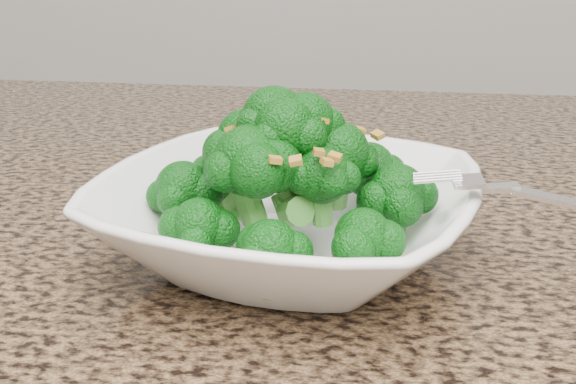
# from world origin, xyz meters

# --- Properties ---
(granite_counter) EXTENTS (1.64, 1.04, 0.03)m
(granite_counter) POSITION_xyz_m (0.00, 0.30, 0.89)
(granite_counter) COLOR brown
(granite_counter) RESTS_ON cabinet
(bowl) EXTENTS (0.30, 0.30, 0.06)m
(bowl) POSITION_xyz_m (0.11, 0.23, 0.93)
(bowl) COLOR white
(bowl) RESTS_ON granite_counter
(broccoli_pile) EXTENTS (0.22, 0.22, 0.08)m
(broccoli_pile) POSITION_xyz_m (0.11, 0.23, 1.00)
(broccoli_pile) COLOR #09560D
(broccoli_pile) RESTS_ON bowl
(garlic_topping) EXTENTS (0.13, 0.13, 0.01)m
(garlic_topping) POSITION_xyz_m (0.11, 0.23, 1.04)
(garlic_topping) COLOR #B3832B
(garlic_topping) RESTS_ON broccoli_pile
(fork) EXTENTS (0.19, 0.04, 0.01)m
(fork) POSITION_xyz_m (0.25, 0.20, 0.97)
(fork) COLOR silver
(fork) RESTS_ON bowl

